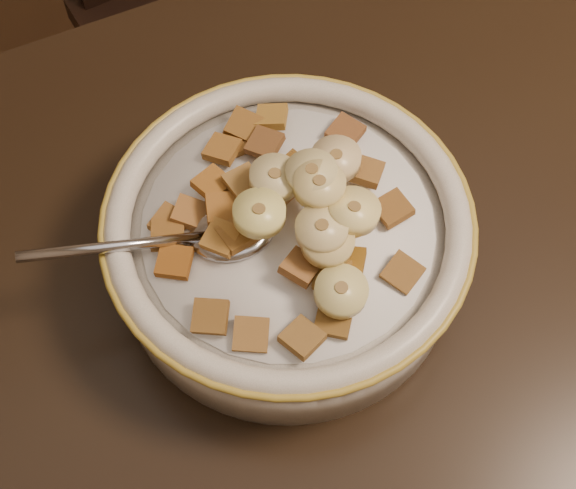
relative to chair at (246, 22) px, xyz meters
name	(u,v)px	position (x,y,z in m)	size (l,w,h in m)	color
chair	(246,22)	(0.00, 0.00, 0.00)	(0.39, 0.39, 0.87)	black
cereal_bowl	(288,247)	(-0.16, -0.52, 0.34)	(0.22, 0.22, 0.05)	silver
milk	(288,226)	(-0.16, -0.52, 0.37)	(0.18, 0.18, 0.00)	white
spoon	(232,233)	(-0.20, -0.51, 0.37)	(0.04, 0.05, 0.01)	#A7AAB4
cereal_square_0	(332,275)	(-0.16, -0.57, 0.38)	(0.02, 0.02, 0.01)	olive
cereal_square_1	(301,267)	(-0.17, -0.55, 0.38)	(0.02, 0.02, 0.01)	brown
cereal_square_2	(393,208)	(-0.10, -0.54, 0.37)	(0.02, 0.02, 0.01)	brown
cereal_square_3	(243,182)	(-0.18, -0.49, 0.38)	(0.02, 0.02, 0.01)	brown
cereal_square_4	(265,143)	(-0.16, -0.46, 0.38)	(0.02, 0.02, 0.01)	brown
cereal_square_5	(243,138)	(-0.17, -0.45, 0.37)	(0.02, 0.02, 0.01)	brown
cereal_square_6	(334,319)	(-0.17, -0.59, 0.37)	(0.02, 0.02, 0.01)	brown
cereal_square_7	(168,235)	(-0.24, -0.50, 0.37)	(0.02, 0.02, 0.01)	brown
cereal_square_8	(210,317)	(-0.23, -0.56, 0.37)	(0.02, 0.02, 0.01)	brown
cereal_square_9	(366,171)	(-0.11, -0.51, 0.38)	(0.02, 0.02, 0.01)	#9D692A
cereal_square_10	(403,273)	(-0.12, -0.58, 0.37)	(0.02, 0.02, 0.01)	brown
cereal_square_11	(213,184)	(-0.20, -0.48, 0.38)	(0.02, 0.02, 0.01)	#95571C
cereal_square_12	(222,149)	(-0.18, -0.45, 0.37)	(0.02, 0.02, 0.01)	brown
cereal_square_13	(271,117)	(-0.14, -0.44, 0.38)	(0.02, 0.02, 0.01)	#9D6D21
cereal_square_14	(345,132)	(-0.10, -0.47, 0.37)	(0.02, 0.02, 0.01)	brown
cereal_square_15	(271,196)	(-0.17, -0.51, 0.39)	(0.02, 0.02, 0.01)	#9D6636
cereal_square_16	(223,209)	(-0.20, -0.50, 0.38)	(0.02, 0.02, 0.01)	brown
cereal_square_17	(174,262)	(-0.24, -0.52, 0.37)	(0.02, 0.02, 0.01)	brown
cereal_square_18	(190,213)	(-0.22, -0.49, 0.37)	(0.02, 0.02, 0.01)	brown
cereal_square_19	(347,262)	(-0.14, -0.56, 0.38)	(0.02, 0.02, 0.01)	brown
cereal_square_20	(296,178)	(-0.15, -0.50, 0.38)	(0.02, 0.02, 0.01)	brown
cereal_square_21	(251,335)	(-0.21, -0.58, 0.37)	(0.02, 0.02, 0.01)	#95622C
cereal_square_22	(293,170)	(-0.15, -0.49, 0.39)	(0.02, 0.02, 0.01)	brown
cereal_square_23	(302,338)	(-0.19, -0.59, 0.37)	(0.02, 0.02, 0.01)	olive
cereal_square_24	(237,234)	(-0.20, -0.52, 0.38)	(0.02, 0.02, 0.01)	brown
cereal_square_25	(244,126)	(-0.16, -0.44, 0.38)	(0.02, 0.02, 0.01)	brown
cereal_square_26	(170,222)	(-0.23, -0.49, 0.37)	(0.02, 0.02, 0.01)	brown
cereal_square_27	(222,238)	(-0.21, -0.52, 0.38)	(0.02, 0.02, 0.01)	olive
banana_slice_0	(348,213)	(-0.13, -0.54, 0.39)	(0.03, 0.03, 0.01)	#FEE6A7
banana_slice_1	(336,159)	(-0.12, -0.50, 0.39)	(0.03, 0.03, 0.01)	beige
banana_slice_2	(319,185)	(-0.15, -0.52, 0.40)	(0.03, 0.03, 0.01)	#D8C972
banana_slice_3	(341,291)	(-0.16, -0.58, 0.38)	(0.03, 0.03, 0.01)	#DACE7E
banana_slice_4	(259,213)	(-0.18, -0.52, 0.40)	(0.03, 0.03, 0.01)	#FCEC7D
banana_slice_5	(354,211)	(-0.13, -0.54, 0.40)	(0.03, 0.03, 0.01)	#FCEC9A
banana_slice_6	(328,242)	(-0.15, -0.55, 0.39)	(0.03, 0.03, 0.01)	#DCC481
banana_slice_7	(322,229)	(-0.15, -0.54, 0.40)	(0.03, 0.03, 0.01)	tan
banana_slice_8	(311,174)	(-0.15, -0.51, 0.40)	(0.03, 0.03, 0.01)	#D4C884
banana_slice_9	(275,178)	(-0.17, -0.50, 0.40)	(0.03, 0.03, 0.01)	#DDC382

